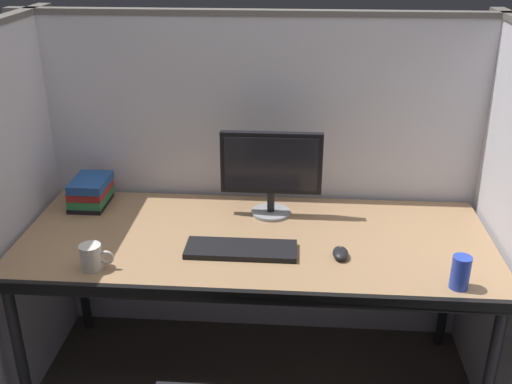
{
  "coord_description": "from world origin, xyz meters",
  "views": [
    {
      "loc": [
        0.16,
        -1.81,
        1.9
      ],
      "look_at": [
        0.0,
        0.35,
        0.92
      ],
      "focal_mm": 41.77,
      "sensor_mm": 36.0,
      "label": 1
    }
  ],
  "objects_px": {
    "computer_mouse": "(340,253)",
    "soda_can": "(460,272)",
    "keyboard_main": "(241,249)",
    "book_stack": "(91,191)",
    "coffee_mug": "(92,257)",
    "monitor_center": "(271,168)",
    "desk": "(255,250)"
  },
  "relations": [
    {
      "from": "computer_mouse",
      "to": "soda_can",
      "type": "bearing_deg",
      "value": -24.14
    },
    {
      "from": "computer_mouse",
      "to": "keyboard_main",
      "type": "bearing_deg",
      "value": 178.33
    },
    {
      "from": "computer_mouse",
      "to": "book_stack",
      "type": "xyz_separation_m",
      "value": [
        -1.09,
        0.39,
        0.05
      ]
    },
    {
      "from": "keyboard_main",
      "to": "computer_mouse",
      "type": "distance_m",
      "value": 0.38
    },
    {
      "from": "soda_can",
      "to": "keyboard_main",
      "type": "bearing_deg",
      "value": 166.31
    },
    {
      "from": "coffee_mug",
      "to": "monitor_center",
      "type": "bearing_deg",
      "value": 38.31
    },
    {
      "from": "desk",
      "to": "book_stack",
      "type": "xyz_separation_m",
      "value": [
        -0.76,
        0.27,
        0.11
      ]
    },
    {
      "from": "keyboard_main",
      "to": "book_stack",
      "type": "bearing_deg",
      "value": 152.14
    },
    {
      "from": "monitor_center",
      "to": "keyboard_main",
      "type": "height_order",
      "value": "monitor_center"
    },
    {
      "from": "book_stack",
      "to": "coffee_mug",
      "type": "height_order",
      "value": "book_stack"
    },
    {
      "from": "desk",
      "to": "soda_can",
      "type": "relative_size",
      "value": 15.57
    },
    {
      "from": "keyboard_main",
      "to": "book_stack",
      "type": "height_order",
      "value": "book_stack"
    },
    {
      "from": "monitor_center",
      "to": "desk",
      "type": "bearing_deg",
      "value": -102.54
    },
    {
      "from": "desk",
      "to": "book_stack",
      "type": "relative_size",
      "value": 8.55
    },
    {
      "from": "keyboard_main",
      "to": "monitor_center",
      "type": "bearing_deg",
      "value": 74.0
    },
    {
      "from": "book_stack",
      "to": "soda_can",
      "type": "distance_m",
      "value": 1.6
    },
    {
      "from": "keyboard_main",
      "to": "book_stack",
      "type": "xyz_separation_m",
      "value": [
        -0.71,
        0.38,
        0.05
      ]
    },
    {
      "from": "desk",
      "to": "monitor_center",
      "type": "height_order",
      "value": "monitor_center"
    },
    {
      "from": "monitor_center",
      "to": "keyboard_main",
      "type": "relative_size",
      "value": 1.0
    },
    {
      "from": "desk",
      "to": "coffee_mug",
      "type": "xyz_separation_m",
      "value": [
        -0.58,
        -0.26,
        0.1
      ]
    },
    {
      "from": "computer_mouse",
      "to": "soda_can",
      "type": "xyz_separation_m",
      "value": [
        0.4,
        -0.18,
        0.04
      ]
    },
    {
      "from": "book_stack",
      "to": "soda_can",
      "type": "height_order",
      "value": "book_stack"
    },
    {
      "from": "coffee_mug",
      "to": "book_stack",
      "type": "bearing_deg",
      "value": 108.69
    },
    {
      "from": "desk",
      "to": "soda_can",
      "type": "distance_m",
      "value": 0.8
    },
    {
      "from": "computer_mouse",
      "to": "soda_can",
      "type": "height_order",
      "value": "soda_can"
    },
    {
      "from": "keyboard_main",
      "to": "soda_can",
      "type": "relative_size",
      "value": 3.52
    },
    {
      "from": "keyboard_main",
      "to": "book_stack",
      "type": "relative_size",
      "value": 1.93
    },
    {
      "from": "keyboard_main",
      "to": "book_stack",
      "type": "distance_m",
      "value": 0.81
    },
    {
      "from": "computer_mouse",
      "to": "soda_can",
      "type": "distance_m",
      "value": 0.44
    },
    {
      "from": "soda_can",
      "to": "coffee_mug",
      "type": "bearing_deg",
      "value": 178.57
    },
    {
      "from": "soda_can",
      "to": "computer_mouse",
      "type": "bearing_deg",
      "value": 155.86
    },
    {
      "from": "desk",
      "to": "book_stack",
      "type": "distance_m",
      "value": 0.81
    }
  ]
}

